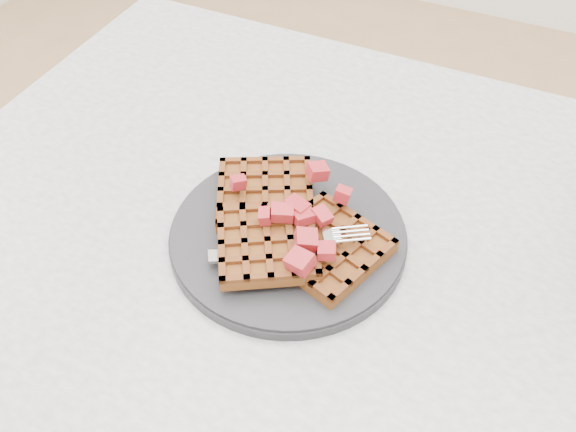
% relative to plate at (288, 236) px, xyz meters
% --- Properties ---
extents(table, '(1.20, 0.80, 0.75)m').
position_rel_plate_xyz_m(table, '(0.14, 0.01, -0.12)').
color(table, '#BCBCBA').
rests_on(table, ground).
extents(plate, '(0.26, 0.26, 0.02)m').
position_rel_plate_xyz_m(plate, '(0.00, 0.00, 0.00)').
color(plate, black).
rests_on(plate, table).
extents(waffles, '(0.24, 0.22, 0.03)m').
position_rel_plate_xyz_m(waffles, '(0.00, -0.00, 0.02)').
color(waffles, brown).
rests_on(waffles, plate).
extents(strawberry_pile, '(0.15, 0.15, 0.02)m').
position_rel_plate_xyz_m(strawberry_pile, '(0.00, -0.00, 0.05)').
color(strawberry_pile, maroon).
rests_on(strawberry_pile, waffles).
extents(fork, '(0.17, 0.12, 0.02)m').
position_rel_plate_xyz_m(fork, '(0.03, -0.03, 0.02)').
color(fork, silver).
rests_on(fork, plate).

